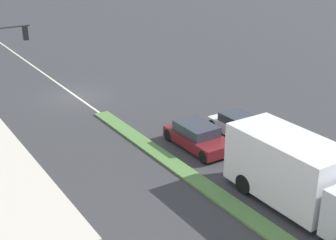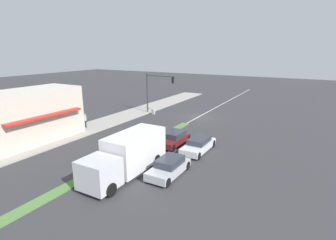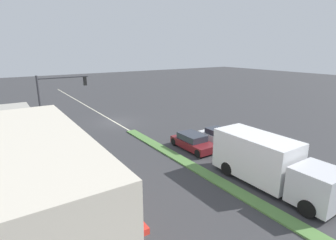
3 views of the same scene
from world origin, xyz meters
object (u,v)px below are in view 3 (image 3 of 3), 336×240
(sedan_maroon, at_px, (193,142))
(warning_aframe_sign, at_px, (61,132))
(traffic_signal_main, at_px, (56,95))
(van_white, at_px, (221,137))
(delivery_truck, at_px, (268,162))
(pedestrian, at_px, (40,176))
(sedan_silver, at_px, (277,158))

(sedan_maroon, bearing_deg, warning_aframe_sign, -48.02)
(traffic_signal_main, relative_size, van_white, 1.28)
(traffic_signal_main, xyz_separation_m, warning_aframe_sign, (0.01, 0.68, -3.47))
(delivery_truck, height_order, van_white, delivery_truck)
(delivery_truck, bearing_deg, traffic_signal_main, -63.88)
(warning_aframe_sign, bearing_deg, pedestrian, 71.78)
(delivery_truck, relative_size, sedan_maroon, 1.86)
(pedestrian, distance_m, delivery_truck, 13.30)
(traffic_signal_main, height_order, warning_aframe_sign, traffic_signal_main)
(warning_aframe_sign, bearing_deg, sedan_silver, 126.39)
(warning_aframe_sign, relative_size, van_white, 0.19)
(traffic_signal_main, relative_size, warning_aframe_sign, 6.69)
(van_white, relative_size, sedan_silver, 1.12)
(warning_aframe_sign, xyz_separation_m, van_white, (-11.14, 9.68, 0.17))
(pedestrian, relative_size, delivery_truck, 0.22)
(pedestrian, xyz_separation_m, warning_aframe_sign, (-3.18, -9.66, -0.56))
(traffic_signal_main, height_order, sedan_maroon, traffic_signal_main)
(delivery_truck, xyz_separation_m, sedan_silver, (-2.80, -1.19, -0.86))
(pedestrian, distance_m, van_white, 14.32)
(warning_aframe_sign, distance_m, delivery_truck, 18.34)
(traffic_signal_main, distance_m, sedan_maroon, 13.38)
(pedestrian, bearing_deg, delivery_truck, 150.01)
(van_white, bearing_deg, pedestrian, -0.08)
(traffic_signal_main, bearing_deg, van_white, 137.05)
(pedestrian, relative_size, warning_aframe_sign, 1.96)
(pedestrian, xyz_separation_m, delivery_truck, (-11.51, 6.64, 0.48))
(traffic_signal_main, xyz_separation_m, sedan_maroon, (-8.32, 9.94, -3.29))
(warning_aframe_sign, xyz_separation_m, delivery_truck, (-8.34, 16.30, 1.04))
(delivery_truck, height_order, sedan_silver, delivery_truck)
(traffic_signal_main, xyz_separation_m, delivery_truck, (-8.32, 16.98, -2.43))
(sedan_maroon, height_order, van_white, sedan_maroon)
(van_white, xyz_separation_m, sedan_silver, (0.00, 5.43, 0.02))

